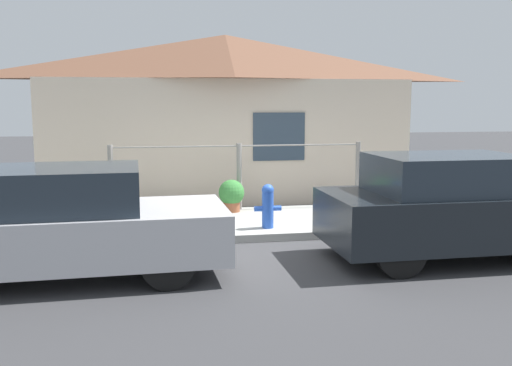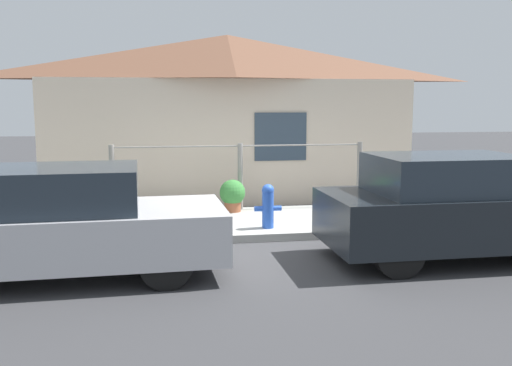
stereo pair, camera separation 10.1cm
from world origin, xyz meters
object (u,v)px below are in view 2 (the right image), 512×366
car_left (56,223)px  car_right (452,207)px  potted_plant_by_fence (88,204)px  potted_plant_near_hydrant (232,194)px  fire_hydrant (268,205)px

car_left → car_right: (5.28, 0.00, 0.03)m
potted_plant_by_fence → potted_plant_near_hydrant: bearing=13.4°
car_right → potted_plant_near_hydrant: car_right is taller
car_right → fire_hydrant: car_right is taller
car_right → potted_plant_by_fence: size_ratio=6.04×
car_right → potted_plant_near_hydrant: bearing=128.4°
potted_plant_near_hydrant → potted_plant_by_fence: potted_plant_near_hydrant is taller
potted_plant_near_hydrant → potted_plant_by_fence: 2.63m
fire_hydrant → potted_plant_by_fence: bearing=163.4°
car_left → potted_plant_by_fence: size_ratio=6.85×
car_right → potted_plant_by_fence: bearing=152.3°
potted_plant_by_fence → car_right: bearing=-27.3°
potted_plant_by_fence → fire_hydrant: bearing=-16.6°
potted_plant_near_hydrant → potted_plant_by_fence: bearing=-166.6°
car_right → potted_plant_near_hydrant: (-2.66, 3.31, -0.28)m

